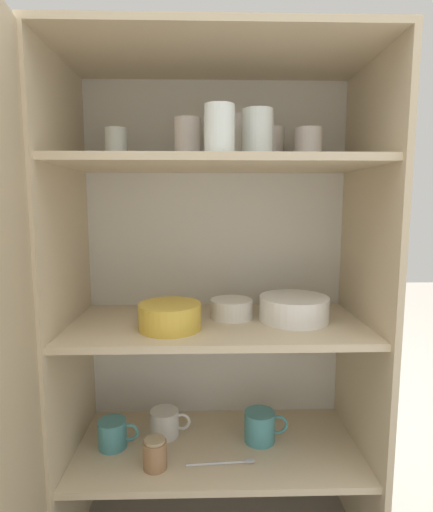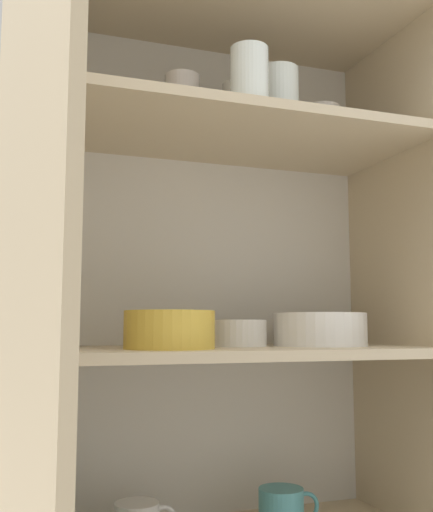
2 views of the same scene
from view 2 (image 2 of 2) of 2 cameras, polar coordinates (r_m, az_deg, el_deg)
The scene contains 19 objects.
cupboard_back_panel at distance 1.44m, azimuth -2.06°, elevation -7.04°, with size 0.89×0.02×1.40m, color silver.
cupboard_side_left at distance 1.17m, azimuth -19.79°, elevation -6.71°, with size 0.02×0.43×1.40m, color #CCB793.
cupboard_side_right at distance 1.45m, azimuth 17.23°, elevation -6.75°, with size 0.02×0.43×1.40m, color #CCB793.
cupboard_top_panel at distance 1.43m, azimuth 0.71°, elevation 22.71°, with size 0.89×0.43×0.02m, color #CCB793.
shelf_board_middle at distance 1.25m, azimuth 0.76°, elevation -9.14°, with size 0.85×0.40×0.02m, color beige.
shelf_board_upper at distance 1.31m, azimuth 0.73°, elevation 11.58°, with size 0.85×0.40×0.02m, color beige.
cupboard_door at distance 0.74m, azimuth -18.11°, elevation -6.96°, with size 0.09×0.44×1.40m.
tumbler_glass_0 at distance 1.42m, azimuth 1.93°, elevation 13.46°, with size 0.07×0.07×0.14m.
tumbler_glass_1 at distance 1.34m, azimuth -3.28°, elevation 14.38°, with size 0.08×0.08×0.12m.
tumbler_glass_2 at distance 1.21m, azimuth 3.30°, elevation 16.63°, with size 0.07×0.07×0.11m.
tumbler_glass_3 at distance 1.46m, azimuth 10.13°, elevation 12.07°, with size 0.08×0.08×0.09m.
tumbler_glass_4 at distance 1.31m, azimuth -12.40°, elevation 14.36°, with size 0.06×0.06×0.09m.
tumbler_glass_5 at distance 1.51m, azimuth 5.37°, elevation 11.80°, with size 0.07×0.07×0.11m.
tumbler_glass_6 at distance 1.32m, azimuth 6.00°, elevation 14.82°, with size 0.08×0.08×0.12m.
wine_glass_0 at distance 1.47m, azimuth -1.44°, elevation 13.46°, with size 0.07×0.07×0.12m.
plate_stack_white at distance 1.35m, azimuth 9.82°, elevation -6.91°, with size 0.20×0.20×0.07m.
mixing_bowl_large at distance 1.14m, azimuth -4.50°, elevation -6.87°, with size 0.17×0.17×0.07m.
serving_bowl_small at distance 1.30m, azimuth 1.97°, elevation -7.22°, with size 0.13×0.13×0.06m.
coffee_mug_extra_1 at distance 1.36m, azimuth 6.28°, elevation -23.03°, with size 0.14×0.09×0.09m.
Camera 2 is at (-0.42, -0.97, 0.71)m, focal length 42.00 mm.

